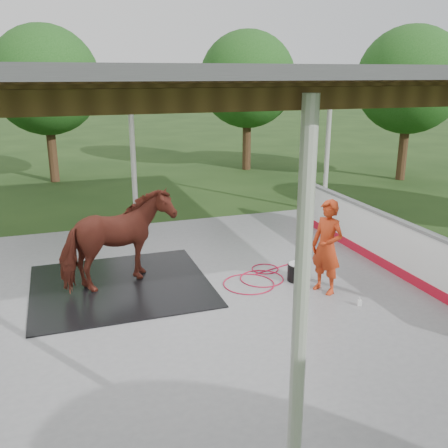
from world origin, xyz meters
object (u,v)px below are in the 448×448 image
object	(u,v)px
dasher_board	(391,245)
wash_bucket	(297,272)
horse	(118,240)
handler	(327,247)

from	to	relation	value
dasher_board	wash_bucket	distance (m)	2.16
horse	wash_bucket	distance (m)	3.58
handler	dasher_board	bearing A→B (deg)	83.28
dasher_board	horse	distance (m)	5.62
handler	wash_bucket	bearing A→B (deg)	179.29
horse	handler	bearing A→B (deg)	-134.77
handler	wash_bucket	xyz separation A→B (m)	(-0.26, 0.64, -0.71)
dasher_board	handler	xyz separation A→B (m)	(-1.87, -0.54, 0.35)
handler	wash_bucket	distance (m)	0.99
horse	wash_bucket	world-z (taller)	horse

